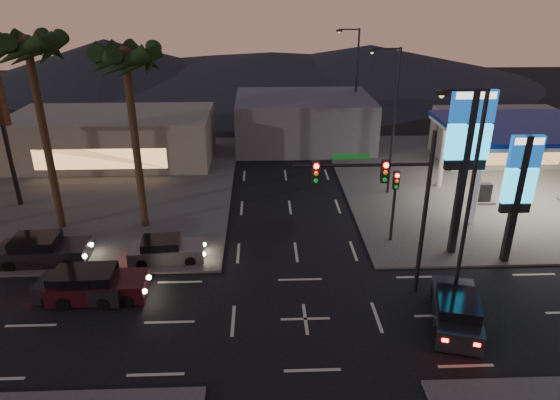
{
  "coord_description": "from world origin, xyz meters",
  "views": [
    {
      "loc": [
        -1.83,
        -18.1,
        13.72
      ],
      "look_at": [
        -0.88,
        6.38,
        3.0
      ],
      "focal_mm": 32.0,
      "sensor_mm": 36.0,
      "label": 1
    }
  ],
  "objects_px": {
    "gas_station": "(542,130)",
    "suv_station": "(456,311)",
    "traffic_signal_mast": "(389,192)",
    "car_lane_b_mid": "(42,251)",
    "pylon_sign_tall": "(468,142)",
    "car_lane_a_front": "(80,286)",
    "car_lane_b_front": "(166,250)",
    "pylon_sign_short": "(520,181)",
    "car_lane_a_mid": "(97,285)"
  },
  "relations": [
    {
      "from": "gas_station",
      "to": "pylon_sign_tall",
      "type": "xyz_separation_m",
      "value": [
        -7.5,
        -6.5,
        1.31
      ]
    },
    {
      "from": "gas_station",
      "to": "suv_station",
      "type": "xyz_separation_m",
      "value": [
        -9.52,
        -12.59,
        -4.4
      ]
    },
    {
      "from": "car_lane_b_mid",
      "to": "car_lane_a_front",
      "type": "bearing_deg",
      "value": -47.55
    },
    {
      "from": "pylon_sign_tall",
      "to": "car_lane_a_front",
      "type": "bearing_deg",
      "value": -169.64
    },
    {
      "from": "pylon_sign_short",
      "to": "car_lane_a_mid",
      "type": "height_order",
      "value": "pylon_sign_short"
    },
    {
      "from": "car_lane_a_front",
      "to": "car_lane_b_mid",
      "type": "xyz_separation_m",
      "value": [
        -3.08,
        3.37,
        0.07
      ]
    },
    {
      "from": "suv_station",
      "to": "car_lane_b_front",
      "type": "bearing_deg",
      "value": 156.15
    },
    {
      "from": "car_lane_a_mid",
      "to": "suv_station",
      "type": "relative_size",
      "value": 0.98
    },
    {
      "from": "pylon_sign_short",
      "to": "car_lane_a_front",
      "type": "xyz_separation_m",
      "value": [
        -21.42,
        -2.46,
        -4.01
      ]
    },
    {
      "from": "car_lane_a_front",
      "to": "car_lane_b_mid",
      "type": "distance_m",
      "value": 4.56
    },
    {
      "from": "car_lane_b_mid",
      "to": "pylon_sign_tall",
      "type": "bearing_deg",
      "value": 0.24
    },
    {
      "from": "car_lane_a_mid",
      "to": "car_lane_b_mid",
      "type": "bearing_deg",
      "value": 138.94
    },
    {
      "from": "gas_station",
      "to": "traffic_signal_mast",
      "type": "height_order",
      "value": "traffic_signal_mast"
    },
    {
      "from": "traffic_signal_mast",
      "to": "car_lane_a_front",
      "type": "height_order",
      "value": "traffic_signal_mast"
    },
    {
      "from": "pylon_sign_tall",
      "to": "car_lane_b_front",
      "type": "height_order",
      "value": "pylon_sign_tall"
    },
    {
      "from": "pylon_sign_short",
      "to": "traffic_signal_mast",
      "type": "xyz_separation_m",
      "value": [
        -7.24,
        -2.51,
        0.57
      ]
    },
    {
      "from": "pylon_sign_short",
      "to": "car_lane_a_mid",
      "type": "xyz_separation_m",
      "value": [
        -20.64,
        -2.46,
        -3.97
      ]
    },
    {
      "from": "pylon_sign_tall",
      "to": "car_lane_b_mid",
      "type": "relative_size",
      "value": 1.89
    },
    {
      "from": "pylon_sign_short",
      "to": "car_lane_b_front",
      "type": "bearing_deg",
      "value": 177.23
    },
    {
      "from": "car_lane_b_mid",
      "to": "traffic_signal_mast",
      "type": "bearing_deg",
      "value": -11.2
    },
    {
      "from": "pylon_sign_short",
      "to": "traffic_signal_mast",
      "type": "distance_m",
      "value": 7.69
    },
    {
      "from": "car_lane_b_front",
      "to": "car_lane_a_front",
      "type": "bearing_deg",
      "value": -135.59
    },
    {
      "from": "car_lane_a_mid",
      "to": "car_lane_b_mid",
      "type": "distance_m",
      "value": 5.12
    },
    {
      "from": "car_lane_a_mid",
      "to": "car_lane_b_mid",
      "type": "xyz_separation_m",
      "value": [
        -3.86,
        3.36,
        0.02
      ]
    },
    {
      "from": "pylon_sign_tall",
      "to": "car_lane_a_front",
      "type": "xyz_separation_m",
      "value": [
        -18.92,
        -3.46,
        -5.75
      ]
    },
    {
      "from": "car_lane_b_front",
      "to": "suv_station",
      "type": "bearing_deg",
      "value": -23.85
    },
    {
      "from": "pylon_sign_short",
      "to": "gas_station",
      "type": "bearing_deg",
      "value": 56.31
    },
    {
      "from": "traffic_signal_mast",
      "to": "gas_station",
      "type": "bearing_deg",
      "value": 39.28
    },
    {
      "from": "pylon_sign_short",
      "to": "suv_station",
      "type": "relative_size",
      "value": 1.48
    },
    {
      "from": "pylon_sign_short",
      "to": "car_lane_a_front",
      "type": "bearing_deg",
      "value": -173.45
    },
    {
      "from": "pylon_sign_tall",
      "to": "traffic_signal_mast",
      "type": "bearing_deg",
      "value": -143.48
    },
    {
      "from": "traffic_signal_mast",
      "to": "car_lane_b_mid",
      "type": "xyz_separation_m",
      "value": [
        -17.26,
        3.42,
        -4.52
      ]
    },
    {
      "from": "pylon_sign_short",
      "to": "car_lane_a_mid",
      "type": "distance_m",
      "value": 21.16
    },
    {
      "from": "car_lane_a_mid",
      "to": "car_lane_b_front",
      "type": "relative_size",
      "value": 1.12
    },
    {
      "from": "car_lane_b_mid",
      "to": "suv_station",
      "type": "relative_size",
      "value": 1.01
    },
    {
      "from": "traffic_signal_mast",
      "to": "car_lane_a_front",
      "type": "distance_m",
      "value": 14.9
    },
    {
      "from": "suv_station",
      "to": "car_lane_b_mid",
      "type": "bearing_deg",
      "value": 163.28
    },
    {
      "from": "suv_station",
      "to": "traffic_signal_mast",
      "type": "bearing_deg",
      "value": 136.52
    },
    {
      "from": "pylon_sign_tall",
      "to": "car_lane_a_mid",
      "type": "bearing_deg",
      "value": -169.21
    },
    {
      "from": "car_lane_a_front",
      "to": "suv_station",
      "type": "relative_size",
      "value": 0.92
    },
    {
      "from": "traffic_signal_mast",
      "to": "car_lane_b_front",
      "type": "bearing_deg",
      "value": 162.56
    },
    {
      "from": "car_lane_a_mid",
      "to": "suv_station",
      "type": "distance_m",
      "value": 16.34
    },
    {
      "from": "pylon_sign_short",
      "to": "car_lane_b_mid",
      "type": "xyz_separation_m",
      "value": [
        -24.5,
        0.91,
        -3.95
      ]
    },
    {
      "from": "car_lane_a_front",
      "to": "car_lane_b_mid",
      "type": "bearing_deg",
      "value": 132.45
    },
    {
      "from": "pylon_sign_short",
      "to": "traffic_signal_mast",
      "type": "bearing_deg",
      "value": -160.87
    },
    {
      "from": "pylon_sign_tall",
      "to": "car_lane_b_front",
      "type": "distance_m",
      "value": 16.56
    },
    {
      "from": "gas_station",
      "to": "suv_station",
      "type": "height_order",
      "value": "gas_station"
    },
    {
      "from": "pylon_sign_short",
      "to": "suv_station",
      "type": "height_order",
      "value": "pylon_sign_short"
    },
    {
      "from": "pylon_sign_tall",
      "to": "suv_station",
      "type": "height_order",
      "value": "pylon_sign_tall"
    },
    {
      "from": "car_lane_b_front",
      "to": "car_lane_b_mid",
      "type": "bearing_deg",
      "value": 179.7
    }
  ]
}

